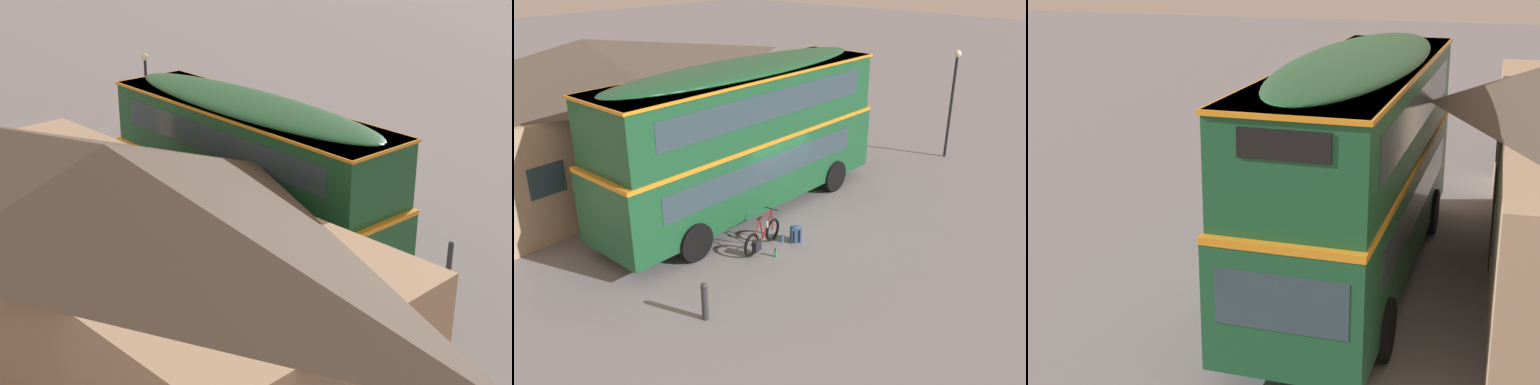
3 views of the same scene
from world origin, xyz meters
The scene contains 9 objects.
ground_plane centered at (0.00, 0.00, 0.00)m, with size 120.00×120.00×0.00m, color slate.
double_decker_bus centered at (-0.29, 0.62, 2.64)m, with size 10.41×2.68×4.79m.
touring_bicycle centered at (-1.86, -1.54, 0.37)m, with size 1.76×0.64×1.05m.
backpack_on_ground centered at (-0.89, -1.98, 0.26)m, with size 0.38×0.37×0.51m.
water_bottle_green_metal centered at (-1.94, -2.12, 0.12)m, with size 0.08×0.08×0.25m.
water_bottle_blue_sports centered at (-1.18, -1.72, 0.10)m, with size 0.07×0.07×0.22m.
pub_building centered at (-2.10, 6.34, 2.60)m, with size 14.98×7.08×5.10m.
street_lamp centered at (8.86, -1.92, 2.68)m, with size 0.28×0.28×4.30m.
kerb_bollard centered at (-5.15, -2.79, 0.50)m, with size 0.16×0.16×0.97m.
Camera 2 is at (-12.14, -11.01, 7.86)m, focal length 39.30 mm.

